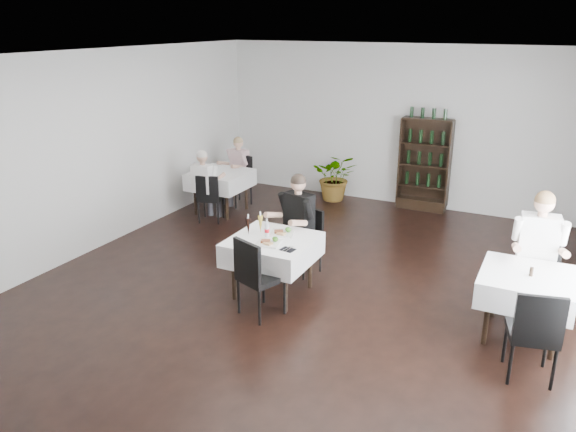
{
  "coord_description": "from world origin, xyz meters",
  "views": [
    {
      "loc": [
        2.81,
        -5.84,
        3.39
      ],
      "look_at": [
        -0.18,
        0.2,
        1.03
      ],
      "focal_mm": 35.0,
      "sensor_mm": 36.0,
      "label": 1
    }
  ],
  "objects_px": {
    "wine_shelf": "(424,165)",
    "diner_main": "(295,218)",
    "main_table": "(272,249)",
    "potted_tree": "(336,177)"
  },
  "relations": [
    {
      "from": "wine_shelf",
      "to": "main_table",
      "type": "distance_m",
      "value": 4.41
    },
    {
      "from": "wine_shelf",
      "to": "main_table",
      "type": "xyz_separation_m",
      "value": [
        -0.9,
        -4.31,
        -0.23
      ]
    },
    {
      "from": "main_table",
      "to": "potted_tree",
      "type": "relative_size",
      "value": 1.08
    },
    {
      "from": "main_table",
      "to": "potted_tree",
      "type": "bearing_deg",
      "value": 100.6
    },
    {
      "from": "potted_tree",
      "to": "diner_main",
      "type": "height_order",
      "value": "diner_main"
    },
    {
      "from": "main_table",
      "to": "diner_main",
      "type": "relative_size",
      "value": 0.71
    },
    {
      "from": "main_table",
      "to": "diner_main",
      "type": "bearing_deg",
      "value": 89.96
    },
    {
      "from": "potted_tree",
      "to": "diner_main",
      "type": "bearing_deg",
      "value": -77.47
    },
    {
      "from": "wine_shelf",
      "to": "diner_main",
      "type": "relative_size",
      "value": 1.21
    },
    {
      "from": "wine_shelf",
      "to": "diner_main",
      "type": "height_order",
      "value": "wine_shelf"
    }
  ]
}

